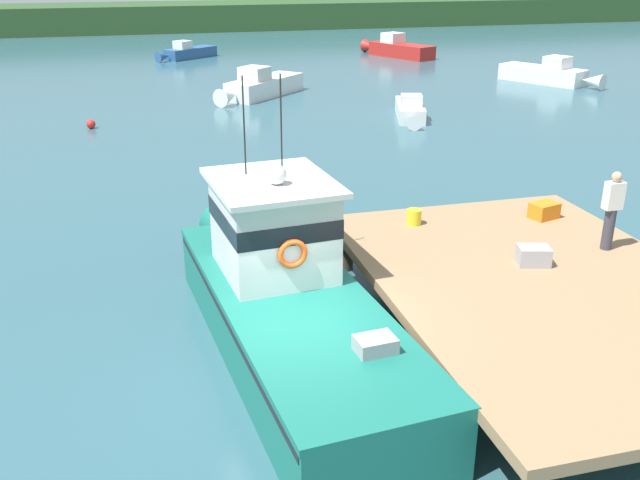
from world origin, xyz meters
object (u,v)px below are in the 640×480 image
object	(u,v)px
moored_boat_mid_harbor	(187,52)
mooring_buoy_spare_mooring	(91,124)
bait_bucket	(414,217)
moored_boat_outer_mooring	(397,49)
main_fishing_boat	(285,294)
moored_boat_off_the_point	(549,74)
crate_single_by_cleat	(544,211)
moored_boat_far_right	(260,86)
deckhand_by_the_boat	(612,209)
moored_boat_far_left	(410,110)
crate_stack_near_edge	(534,256)

from	to	relation	value
moored_boat_mid_harbor	mooring_buoy_spare_mooring	distance (m)	21.35
bait_bucket	moored_boat_outer_mooring	xyz separation A→B (m)	(12.80, 34.88, -0.82)
moored_boat_outer_mooring	main_fishing_boat	bearing A→B (deg)	-113.59
main_fishing_boat	moored_boat_off_the_point	world-z (taller)	main_fishing_boat
crate_single_by_cleat	bait_bucket	size ratio (longest dim) A/B	1.76
bait_bucket	moored_boat_far_right	size ratio (longest dim) A/B	0.06
deckhand_by_the_boat	moored_boat_far_left	world-z (taller)	deckhand_by_the_boat
main_fishing_boat	moored_boat_mid_harbor	distance (m)	39.94
deckhand_by_the_boat	moored_boat_outer_mooring	xyz separation A→B (m)	(9.55, 37.23, -1.51)
bait_bucket	moored_boat_far_left	world-z (taller)	bait_bucket
moored_boat_outer_mooring	deckhand_by_the_boat	bearing A→B (deg)	-104.40
main_fishing_boat	moored_boat_off_the_point	distance (m)	31.82
moored_boat_far_right	mooring_buoy_spare_mooring	xyz separation A→B (m)	(-8.12, -5.17, -0.35)
moored_boat_far_left	crate_single_by_cleat	bearing A→B (deg)	-101.03
deckhand_by_the_boat	moored_boat_off_the_point	distance (m)	28.07
main_fishing_boat	moored_boat_mid_harbor	xyz separation A→B (m)	(1.78, 39.90, -0.58)
crate_stack_near_edge	moored_boat_off_the_point	size ratio (longest dim) A/B	0.10
moored_boat_far_right	moored_boat_mid_harbor	bearing A→B (deg)	98.48
main_fishing_boat	moored_boat_far_left	distance (m)	20.07
moored_boat_far_left	moored_boat_mid_harbor	bearing A→B (deg)	109.19
mooring_buoy_spare_mooring	moored_boat_off_the_point	bearing A→B (deg)	11.52
deckhand_by_the_boat	crate_stack_near_edge	bearing A→B (deg)	-170.28
moored_boat_far_right	main_fishing_boat	bearing A→B (deg)	-99.42
crate_single_by_cleat	moored_boat_mid_harbor	bearing A→B (deg)	97.01
deckhand_by_the_boat	crate_single_by_cleat	bearing A→B (deg)	97.04
bait_bucket	mooring_buoy_spare_mooring	bearing A→B (deg)	113.71
deckhand_by_the_boat	moored_boat_outer_mooring	distance (m)	38.46
deckhand_by_the_boat	moored_boat_mid_harbor	size ratio (longest dim) A/B	0.36
mooring_buoy_spare_mooring	deckhand_by_the_boat	bearing A→B (deg)	-61.04
mooring_buoy_spare_mooring	crate_stack_near_edge	bearing A→B (deg)	-65.73
deckhand_by_the_boat	moored_boat_outer_mooring	world-z (taller)	deckhand_by_the_boat
moored_boat_off_the_point	bait_bucket	bearing A→B (deg)	-127.69
bait_bucket	moored_boat_outer_mooring	distance (m)	37.16
crate_single_by_cleat	moored_boat_far_right	xyz separation A→B (m)	(-2.38, 22.61, -0.84)
main_fishing_boat	crate_stack_near_edge	size ratio (longest dim) A/B	16.55
deckhand_by_the_boat	moored_boat_outer_mooring	size ratio (longest dim) A/B	0.26
moored_boat_far_right	moored_boat_outer_mooring	bearing A→B (deg)	46.12
moored_boat_far_right	moored_boat_off_the_point	xyz separation A→B (m)	(16.41, -0.17, -0.01)
crate_stack_near_edge	moored_boat_far_left	xyz separation A→B (m)	(4.67, 18.02, -0.99)
main_fishing_boat	deckhand_by_the_boat	world-z (taller)	main_fishing_boat
crate_single_by_cleat	crate_stack_near_edge	distance (m)	2.78
main_fishing_boat	moored_boat_mid_harbor	size ratio (longest dim) A/B	2.22
moored_boat_mid_harbor	moored_boat_far_right	bearing A→B (deg)	-81.52
crate_single_by_cleat	moored_boat_outer_mooring	distance (m)	36.62
moored_boat_far_left	deckhand_by_the_boat	bearing A→B (deg)	-99.08
crate_stack_near_edge	mooring_buoy_spare_mooring	distance (m)	21.66
main_fishing_boat	moored_boat_outer_mooring	distance (m)	40.58
moored_boat_far_right	mooring_buoy_spare_mooring	world-z (taller)	moored_boat_far_right
crate_stack_near_edge	moored_boat_far_right	world-z (taller)	moored_boat_far_right
moored_boat_outer_mooring	moored_boat_off_the_point	bearing A→B (deg)	-71.71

